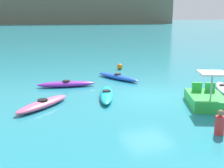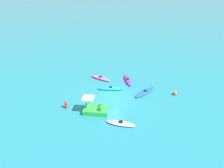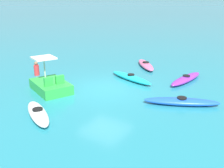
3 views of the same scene
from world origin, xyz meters
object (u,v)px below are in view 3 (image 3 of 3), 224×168
Objects in this scene: kayak_purple at (186,79)px; kayak_blue at (182,102)px; person_near_shore at (37,69)px; kayak_cyan at (131,78)px; kayak_white at (38,113)px; pedal_boat_green at (50,85)px; kayak_pink at (146,65)px.

kayak_purple and kayak_blue have the same top height.
kayak_purple is 3.59m from kayak_blue.
kayak_blue is at bearing 91.92° from person_near_shore.
person_near_shore is (0.31, -9.17, 0.22)m from kayak_blue.
kayak_white is at bearing -8.14° from kayak_cyan.
kayak_white is 3.08m from pedal_boat_green.
person_near_shore is at bearing -65.43° from kayak_purple.
pedal_boat_green is at bearing -17.11° from kayak_pink.
kayak_purple is at bearing 134.20° from pedal_boat_green.
person_near_shore is at bearing -119.51° from pedal_boat_green.
person_near_shore reaches higher than kayak_purple.
kayak_white is at bearing 48.17° from person_near_shore.
kayak_pink is 0.83× the size of kayak_purple.
kayak_blue is at bearing 14.14° from kayak_purple.
kayak_pink is 6.65m from kayak_blue.
pedal_boat_green is (3.85, -2.69, 0.17)m from kayak_cyan.
kayak_white is 6.13m from person_near_shore.
kayak_cyan and kayak_purple have the same top height.
kayak_cyan is 3.73× the size of person_near_shore.
kayak_cyan is 5.93m from person_near_shore.
kayak_blue is (-4.39, 4.61, -0.00)m from kayak_white.
kayak_purple is at bearing 118.29° from kayak_cyan.
kayak_white is at bearing -46.40° from kayak_blue.
kayak_cyan is 0.97× the size of kayak_blue.
kayak_blue is (1.96, 3.70, 0.00)m from kayak_cyan.
person_near_shore is at bearing -67.44° from kayak_cyan.
pedal_boat_green reaches higher than kayak_pink.
person_near_shore is at bearing -131.83° from kayak_white.
kayak_purple is at bearing -165.86° from kayak_blue.
kayak_cyan is at bearing 9.65° from kayak_pink.
kayak_cyan is 1.18× the size of kayak_pink.
kayak_white is (6.36, -0.91, 0.00)m from kayak_cyan.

